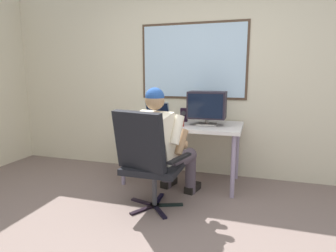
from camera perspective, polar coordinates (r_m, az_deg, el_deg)
name	(u,v)px	position (r m, az deg, el deg)	size (l,w,h in m)	color
wall_rear	(203,78)	(3.80, 7.09, 9.56)	(5.81, 0.08, 2.55)	beige
desk	(182,129)	(3.48, 2.75, -0.60)	(1.43, 0.75, 0.74)	#9283A0
office_chair	(147,157)	(2.73, -4.16, -6.11)	(0.70, 0.66, 1.00)	black
person_seated	(163,144)	(2.94, -1.08, -3.52)	(0.63, 0.88, 1.20)	#4B404A
crt_monitor	(207,105)	(3.37, 7.80, 4.13)	(0.44, 0.29, 0.39)	beige
laptop	(155,116)	(3.61, -2.62, 1.93)	(0.34, 0.37, 0.24)	gray
wine_glass	(165,116)	(3.30, -0.52, 1.92)	(0.07, 0.07, 0.15)	silver
desk_speaker	(184,115)	(3.61, 3.21, 2.26)	(0.09, 0.07, 0.17)	black
coffee_mug	(180,122)	(3.27, 2.51, 0.79)	(0.08, 0.08, 0.10)	maroon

